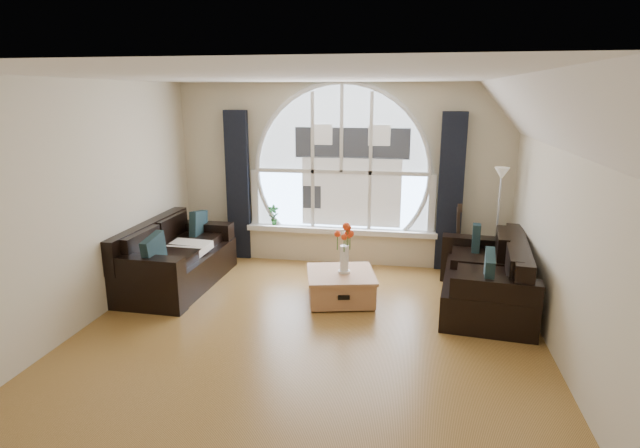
{
  "coord_description": "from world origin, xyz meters",
  "views": [
    {
      "loc": [
        1.04,
        -4.87,
        2.55
      ],
      "look_at": [
        0.0,
        0.9,
        1.05
      ],
      "focal_mm": 28.86,
      "sensor_mm": 36.0,
      "label": 1
    }
  ],
  "objects_px": {
    "sofa_right": "(484,275)",
    "guitar": "(457,238)",
    "potted_plant": "(274,215)",
    "vase_flowers": "(344,243)",
    "floor_lamp": "(497,226)",
    "sofa_left": "(176,257)",
    "coffee_chest": "(341,285)"
  },
  "relations": [
    {
      "from": "sofa_left",
      "to": "sofa_right",
      "type": "bearing_deg",
      "value": 1.55
    },
    {
      "from": "floor_lamp",
      "to": "guitar",
      "type": "relative_size",
      "value": 1.51
    },
    {
      "from": "sofa_left",
      "to": "guitar",
      "type": "xyz_separation_m",
      "value": [
        3.76,
        1.13,
        0.13
      ]
    },
    {
      "from": "vase_flowers",
      "to": "floor_lamp",
      "type": "height_order",
      "value": "floor_lamp"
    },
    {
      "from": "guitar",
      "to": "potted_plant",
      "type": "bearing_deg",
      "value": 166.46
    },
    {
      "from": "coffee_chest",
      "to": "floor_lamp",
      "type": "xyz_separation_m",
      "value": [
        1.99,
        1.0,
        0.6
      ]
    },
    {
      "from": "coffee_chest",
      "to": "floor_lamp",
      "type": "relative_size",
      "value": 0.52
    },
    {
      "from": "coffee_chest",
      "to": "guitar",
      "type": "xyz_separation_m",
      "value": [
        1.5,
        1.27,
        0.33
      ]
    },
    {
      "from": "sofa_left",
      "to": "sofa_right",
      "type": "distance_m",
      "value": 4.01
    },
    {
      "from": "vase_flowers",
      "to": "potted_plant",
      "type": "relative_size",
      "value": 2.23
    },
    {
      "from": "sofa_right",
      "to": "vase_flowers",
      "type": "bearing_deg",
      "value": -169.04
    },
    {
      "from": "sofa_right",
      "to": "guitar",
      "type": "xyz_separation_m",
      "value": [
        -0.25,
        1.12,
        0.13
      ]
    },
    {
      "from": "sofa_left",
      "to": "floor_lamp",
      "type": "height_order",
      "value": "floor_lamp"
    },
    {
      "from": "sofa_right",
      "to": "coffee_chest",
      "type": "distance_m",
      "value": 1.76
    },
    {
      "from": "coffee_chest",
      "to": "potted_plant",
      "type": "relative_size",
      "value": 2.63
    },
    {
      "from": "sofa_right",
      "to": "vase_flowers",
      "type": "xyz_separation_m",
      "value": [
        -1.71,
        -0.14,
        0.36
      ]
    },
    {
      "from": "floor_lamp",
      "to": "guitar",
      "type": "bearing_deg",
      "value": 151.48
    },
    {
      "from": "sofa_right",
      "to": "floor_lamp",
      "type": "bearing_deg",
      "value": 80.63
    },
    {
      "from": "sofa_left",
      "to": "guitar",
      "type": "relative_size",
      "value": 1.83
    },
    {
      "from": "sofa_left",
      "to": "potted_plant",
      "type": "distance_m",
      "value": 1.71
    },
    {
      "from": "coffee_chest",
      "to": "vase_flowers",
      "type": "relative_size",
      "value": 1.18
    },
    {
      "from": "guitar",
      "to": "potted_plant",
      "type": "xyz_separation_m",
      "value": [
        -2.77,
        0.23,
        0.18
      ]
    },
    {
      "from": "vase_flowers",
      "to": "potted_plant",
      "type": "height_order",
      "value": "vase_flowers"
    },
    {
      "from": "sofa_right",
      "to": "floor_lamp",
      "type": "distance_m",
      "value": 0.97
    },
    {
      "from": "floor_lamp",
      "to": "potted_plant",
      "type": "xyz_separation_m",
      "value": [
        -3.25,
        0.49,
        -0.09
      ]
    },
    {
      "from": "sofa_left",
      "to": "potted_plant",
      "type": "relative_size",
      "value": 6.18
    },
    {
      "from": "guitar",
      "to": "vase_flowers",
      "type": "bearing_deg",
      "value": -148.2
    },
    {
      "from": "sofa_left",
      "to": "floor_lamp",
      "type": "xyz_separation_m",
      "value": [
        4.25,
        0.86,
        0.4
      ]
    },
    {
      "from": "guitar",
      "to": "floor_lamp",
      "type": "bearing_deg",
      "value": -37.4
    },
    {
      "from": "guitar",
      "to": "sofa_left",
      "type": "bearing_deg",
      "value": -172.18
    },
    {
      "from": "sofa_right",
      "to": "guitar",
      "type": "height_order",
      "value": "guitar"
    },
    {
      "from": "sofa_right",
      "to": "potted_plant",
      "type": "bearing_deg",
      "value": 162.32
    }
  ]
}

